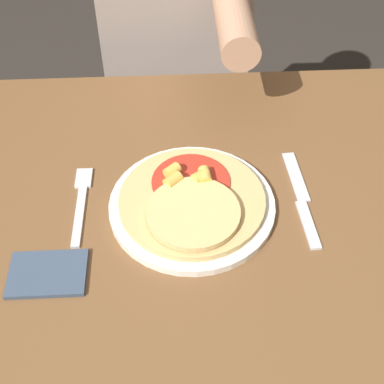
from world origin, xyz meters
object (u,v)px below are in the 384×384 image
person_diner (177,25)px  plate (192,206)px  dining_table (186,243)px  knife (302,199)px  fork (81,200)px  pizza (192,201)px

person_diner → plate: bearing=-89.4°
dining_table → knife: (0.20, -0.01, 0.12)m
plate → person_diner: person_diner is taller
fork → knife: (0.37, -0.02, 0.00)m
dining_table → person_diner: (0.00, 0.59, 0.11)m
pizza → plate: bearing=87.6°
plate → pizza: 0.02m
knife → dining_table: bearing=178.3°
dining_table → person_diner: size_ratio=0.99×
dining_table → person_diner: person_diner is taller
pizza → fork: size_ratio=1.38×
pizza → fork: 0.19m
dining_table → plate: plate is taller
person_diner → fork: bearing=-107.3°
dining_table → fork: size_ratio=6.93×
dining_table → plate: (0.01, -0.01, 0.12)m
dining_table → pizza: pizza is taller
plate → person_diner: (-0.01, 0.60, -0.01)m
dining_table → knife: knife is taller
plate → pizza: bearing=-92.4°
plate → person_diner: 0.60m
pizza → knife: pizza is taller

